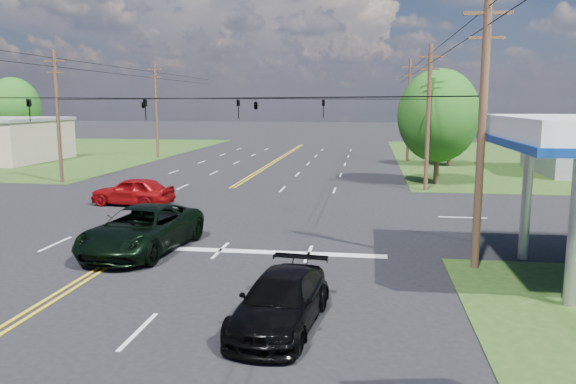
% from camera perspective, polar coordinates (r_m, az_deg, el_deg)
% --- Properties ---
extents(ground, '(280.00, 280.00, 0.00)m').
position_cam_1_polar(ground, '(30.86, -9.31, -1.85)').
color(ground, black).
rests_on(ground, ground).
extents(stop_bar, '(10.00, 0.50, 0.02)m').
position_cam_1_polar(stop_bar, '(22.07, -3.10, -6.13)').
color(stop_bar, silver).
rests_on(stop_bar, ground).
extents(pole_se, '(1.60, 0.28, 9.50)m').
position_cam_1_polar(pole_se, '(20.25, 19.09, 6.12)').
color(pole_se, '#49311F').
rests_on(pole_se, ground).
extents(pole_nw, '(1.60, 0.28, 9.50)m').
position_cam_1_polar(pole_nw, '(43.92, -22.34, 7.27)').
color(pole_nw, '#49311F').
rests_on(pole_nw, ground).
extents(pole_ne, '(1.60, 0.28, 9.50)m').
position_cam_1_polar(pole_ne, '(38.07, 14.06, 7.50)').
color(pole_ne, '#49311F').
rests_on(pole_ne, ground).
extents(pole_left_far, '(1.60, 0.28, 10.00)m').
position_cam_1_polar(pole_left_far, '(61.07, -13.24, 8.26)').
color(pole_left_far, '#49311F').
rests_on(pole_left_far, ground).
extents(pole_right_far, '(1.60, 0.28, 10.00)m').
position_cam_1_polar(pole_right_far, '(57.00, 12.17, 8.26)').
color(pole_right_far, '#49311F').
rests_on(pole_right_far, ground).
extents(span_wire_signals, '(26.00, 18.00, 1.13)m').
position_cam_1_polar(span_wire_signals, '(30.31, -9.60, 9.35)').
color(span_wire_signals, black).
rests_on(span_wire_signals, ground).
extents(power_lines, '(26.04, 100.00, 0.64)m').
position_cam_1_polar(power_lines, '(28.55, -11.00, 14.57)').
color(power_lines, black).
rests_on(power_lines, ground).
extents(tree_right_a, '(5.70, 5.70, 8.18)m').
position_cam_1_polar(tree_right_a, '(41.16, 15.04, 7.50)').
color(tree_right_a, '#49311F').
rests_on(tree_right_a, ground).
extents(tree_right_b, '(4.94, 4.94, 7.09)m').
position_cam_1_polar(tree_right_b, '(53.40, 16.20, 7.04)').
color(tree_right_b, '#49311F').
rests_on(tree_right_b, ground).
extents(tree_far_l, '(6.08, 6.08, 8.72)m').
position_cam_1_polar(tree_far_l, '(73.52, -26.11, 7.70)').
color(tree_far_l, '#49311F').
rests_on(tree_far_l, ground).
extents(pickup_dkgreen, '(3.54, 6.60, 1.76)m').
position_cam_1_polar(pickup_dkgreen, '(22.70, -14.61, -3.70)').
color(pickup_dkgreen, black).
rests_on(pickup_dkgreen, ground).
extents(suv_black, '(2.45, 4.94, 1.38)m').
position_cam_1_polar(suv_black, '(14.81, -0.73, -11.04)').
color(suv_black, black).
rests_on(suv_black, ground).
extents(sedan_red, '(4.90, 2.45, 1.60)m').
position_cam_1_polar(sedan_red, '(33.06, -15.50, 0.08)').
color(sedan_red, '#9B0B0D').
rests_on(sedan_red, ground).
extents(polesign_ne, '(2.05, 0.77, 7.47)m').
position_cam_1_polar(polesign_ne, '(42.97, 15.19, 8.71)').
color(polesign_ne, '#A5A5AA').
rests_on(polesign_ne, ground).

